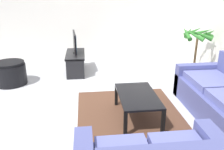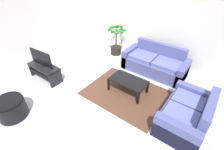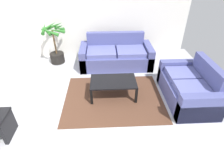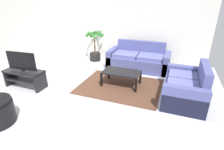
{
  "view_description": "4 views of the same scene",
  "coord_description": "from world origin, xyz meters",
  "px_view_note": "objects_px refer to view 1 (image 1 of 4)",
  "views": [
    {
      "loc": [
        3.97,
        0.08,
        1.97
      ],
      "look_at": [
        0.22,
        0.52,
        0.6
      ],
      "focal_mm": 38.29,
      "sensor_mm": 36.0,
      "label": 1
    },
    {
      "loc": [
        2.4,
        -2.25,
        3.12
      ],
      "look_at": [
        0.23,
        0.67,
        0.52
      ],
      "focal_mm": 26.06,
      "sensor_mm": 36.0,
      "label": 2
    },
    {
      "loc": [
        0.45,
        -2.32,
        2.65
      ],
      "look_at": [
        0.61,
        0.9,
        0.55
      ],
      "focal_mm": 28.34,
      "sensor_mm": 36.0,
      "label": 3
    },
    {
      "loc": [
        1.95,
        -3.35,
        2.23
      ],
      "look_at": [
        0.55,
        0.38,
        0.49
      ],
      "focal_mm": 28.06,
      "sensor_mm": 36.0,
      "label": 4
    }
  ],
  "objects_px": {
    "tv": "(75,42)",
    "coffee_table": "(137,98)",
    "tv_stand": "(76,60)",
    "ottoman": "(10,73)",
    "potted_palm": "(195,56)"
  },
  "relations": [
    {
      "from": "tv",
      "to": "coffee_table",
      "type": "height_order",
      "value": "tv"
    },
    {
      "from": "tv",
      "to": "coffee_table",
      "type": "xyz_separation_m",
      "value": [
        2.41,
        1.02,
        -0.39
      ]
    },
    {
      "from": "tv_stand",
      "to": "coffee_table",
      "type": "xyz_separation_m",
      "value": [
        2.41,
        1.03,
        0.05
      ]
    },
    {
      "from": "tv_stand",
      "to": "tv",
      "type": "xyz_separation_m",
      "value": [
        -0.0,
        0.0,
        0.44
      ]
    },
    {
      "from": "tv_stand",
      "to": "ottoman",
      "type": "xyz_separation_m",
      "value": [
        0.66,
        -1.38,
        -0.06
      ]
    },
    {
      "from": "tv_stand",
      "to": "ottoman",
      "type": "height_order",
      "value": "ottoman"
    },
    {
      "from": "tv",
      "to": "tv_stand",
      "type": "bearing_deg",
      "value": -85.58
    },
    {
      "from": "coffee_table",
      "to": "potted_palm",
      "type": "bearing_deg",
      "value": 133.82
    },
    {
      "from": "tv",
      "to": "coffee_table",
      "type": "relative_size",
      "value": 0.83
    },
    {
      "from": "tv_stand",
      "to": "potted_palm",
      "type": "height_order",
      "value": "potted_palm"
    },
    {
      "from": "potted_palm",
      "to": "ottoman",
      "type": "height_order",
      "value": "potted_palm"
    },
    {
      "from": "tv_stand",
      "to": "coffee_table",
      "type": "bearing_deg",
      "value": 23.12
    },
    {
      "from": "coffee_table",
      "to": "ottoman",
      "type": "distance_m",
      "value": 2.98
    },
    {
      "from": "tv_stand",
      "to": "tv",
      "type": "bearing_deg",
      "value": 94.42
    },
    {
      "from": "tv_stand",
      "to": "ottoman",
      "type": "distance_m",
      "value": 1.53
    }
  ]
}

